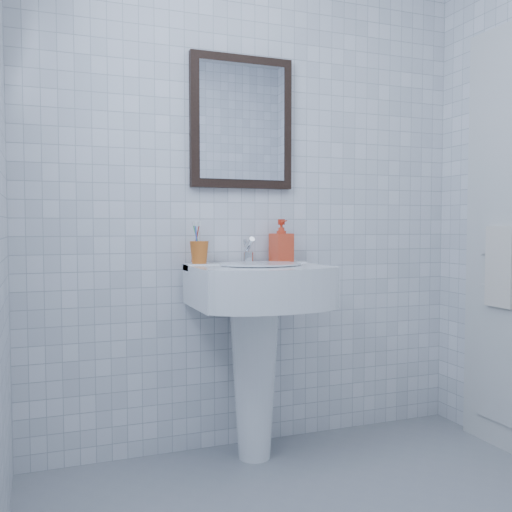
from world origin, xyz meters
name	(u,v)px	position (x,y,z in m)	size (l,w,h in m)	color
wall_back	(255,187)	(0.00, 1.20, 1.25)	(2.20, 0.02, 2.50)	white
washbasin	(256,328)	(-0.07, 0.99, 0.60)	(0.58, 0.43, 0.90)	white
faucet	(248,252)	(-0.07, 1.09, 0.94)	(0.05, 0.11, 0.12)	silver
toothbrush_cup	(199,252)	(-0.31, 1.10, 0.94)	(0.08, 0.08, 0.10)	#D3621F
soap_dispenser	(281,241)	(0.10, 1.12, 0.99)	(0.09, 0.09, 0.20)	red
wall_mirror	(242,122)	(-0.07, 1.18, 1.55)	(0.50, 0.04, 0.62)	black
towel_ring	(504,228)	(1.06, 0.70, 1.05)	(0.18, 0.18, 0.01)	silver
hand_towel	(500,267)	(1.04, 0.70, 0.87)	(0.03, 0.16, 0.38)	silver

